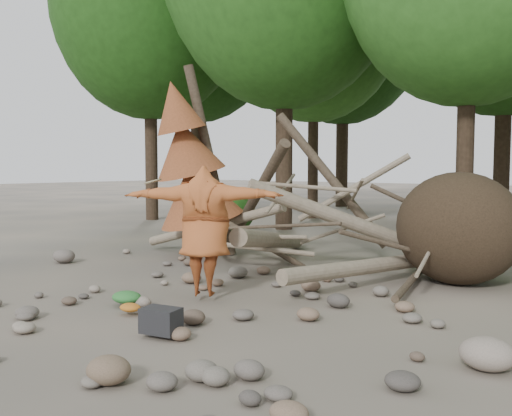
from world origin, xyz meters
The scene contains 12 objects.
ground centered at (0.00, 0.00, 0.00)m, with size 120.00×120.00×0.00m, color #514C44.
deadfall_pile centered at (2.02, 4.24, 0.95)m, with size 8.55×5.24×3.30m.
dead_conifer centered at (-3.12, 3.37, 2.11)m, with size 2.06×2.16×4.35m.
bush_left centered at (-5.50, 7.20, 0.72)m, with size 1.80×1.80×1.44m, color #215215.
bush_mid centered at (0.80, 7.80, 0.56)m, with size 1.40×1.40×1.12m, color #2C681E.
frisbee_thrower centered at (-0.03, 0.64, 1.08)m, with size 2.45×1.86×2.01m.
backpack centered at (0.93, -1.11, 0.15)m, with size 0.46×0.30×0.30m, color black.
cloth_green centered at (-0.64, -0.39, 0.09)m, with size 0.47×0.40×0.18m, color #2B6D2F.
cloth_orange centered at (-0.20, -0.67, 0.06)m, with size 0.32×0.26×0.12m, color #AD631D.
boulder_front_right centered at (1.66, -2.41, 0.14)m, with size 0.45×0.41×0.27m, color brown.
boulder_mid_right centered at (4.35, 0.24, 0.17)m, with size 0.56×0.51×0.34m, color gray.
boulder_mid_left centered at (-4.76, 1.18, 0.15)m, with size 0.50×0.45×0.30m, color #685F58.
Camera 1 is at (6.09, -5.64, 2.07)m, focal length 40.00 mm.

